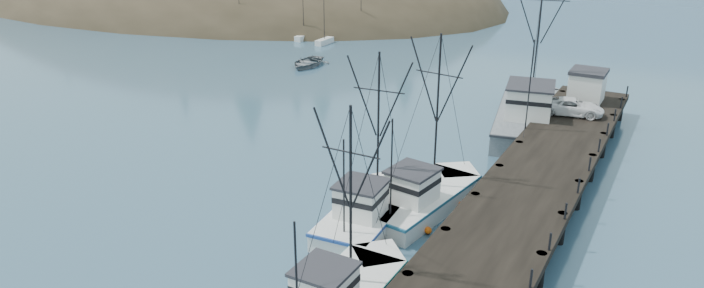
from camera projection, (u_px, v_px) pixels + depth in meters
name	position (u px, v px, depth m)	size (l,w,h in m)	color
ground	(214.00, 257.00, 35.22)	(400.00, 400.00, 0.00)	#2C4C63
pier	(538.00, 177.00, 41.28)	(6.00, 44.00, 2.00)	black
headland	(189.00, 15.00, 134.75)	(134.80, 78.00, 51.00)	#382D1E
moored_sailboats	(299.00, 32.00, 92.97)	(22.68, 14.32, 6.35)	silver
trawler_mid	(371.00, 210.00, 38.82)	(4.37, 11.01, 10.92)	silver
trawler_far	(425.00, 197.00, 40.52)	(5.02, 11.46, 11.62)	silver
work_vessel	(529.00, 114.00, 54.71)	(7.83, 17.31, 14.18)	slate
pier_shed	(587.00, 85.00, 55.39)	(3.00, 3.20, 2.80)	silver
pickup_truck	(572.00, 107.00, 51.96)	(2.33, 5.05, 1.40)	silver
motorboat	(307.00, 66.00, 75.37)	(4.22, 5.90, 1.22)	slate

